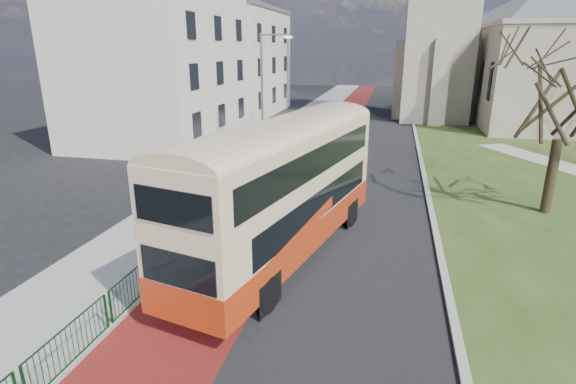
% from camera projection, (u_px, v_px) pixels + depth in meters
% --- Properties ---
extents(ground, '(160.00, 160.00, 0.00)m').
position_uv_depth(ground, '(240.00, 302.00, 13.43)').
color(ground, black).
rests_on(ground, ground).
extents(road_carriageway, '(9.00, 120.00, 0.01)m').
position_uv_depth(road_carriageway, '(353.00, 155.00, 31.64)').
color(road_carriageway, black).
rests_on(road_carriageway, ground).
extents(bus_lane, '(3.40, 120.00, 0.01)m').
position_uv_depth(bus_lane, '(315.00, 153.00, 32.22)').
color(bus_lane, '#591414').
rests_on(bus_lane, ground).
extents(pavement_west, '(4.00, 120.00, 0.12)m').
position_uv_depth(pavement_west, '(264.00, 150.00, 33.02)').
color(pavement_west, gray).
rests_on(pavement_west, ground).
extents(kerb_west, '(0.25, 120.00, 0.13)m').
position_uv_depth(kerb_west, '(291.00, 151.00, 32.59)').
color(kerb_west, '#999993').
rests_on(kerb_west, ground).
extents(kerb_east, '(0.25, 80.00, 0.13)m').
position_uv_depth(kerb_east, '(419.00, 152.00, 32.48)').
color(kerb_east, '#999993').
rests_on(kerb_east, ground).
extents(pedestrian_railing, '(0.07, 24.00, 1.12)m').
position_uv_depth(pedestrian_railing, '(201.00, 226.00, 17.60)').
color(pedestrian_railing, '#0D3918').
rests_on(pedestrian_railing, ground).
extents(street_block_near, '(10.30, 14.30, 13.00)m').
position_uv_depth(street_block_near, '(158.00, 57.00, 34.84)').
color(street_block_near, beige).
rests_on(street_block_near, ground).
extents(street_block_far, '(10.30, 16.30, 11.50)m').
position_uv_depth(street_block_far, '(230.00, 61.00, 49.90)').
color(street_block_far, beige).
rests_on(street_block_far, ground).
extents(streetlamp, '(2.13, 0.18, 8.00)m').
position_uv_depth(streetlamp, '(264.00, 90.00, 29.64)').
color(streetlamp, gray).
rests_on(streetlamp, pavement_west).
extents(bus, '(5.17, 11.72, 4.77)m').
position_uv_depth(bus, '(284.00, 184.00, 15.57)').
color(bus, '#AE2E10').
rests_on(bus, ground).
extents(winter_tree_near, '(5.94, 5.94, 8.67)m').
position_uv_depth(winter_tree_near, '(570.00, 78.00, 18.79)').
color(winter_tree_near, '#2E2517').
rests_on(winter_tree_near, grass_green).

